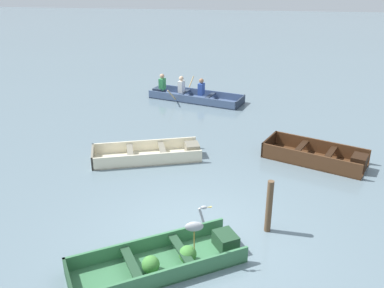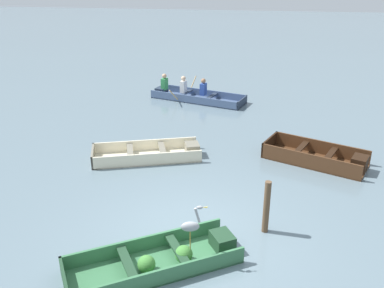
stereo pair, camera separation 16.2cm
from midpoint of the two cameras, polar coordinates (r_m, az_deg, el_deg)
ground_plane at (r=8.52m, az=0.77°, el=-12.27°), size 80.00×80.00×0.00m
dinghy_green_foreground at (r=7.77m, az=-3.48°, el=-15.19°), size 3.13×2.44×0.36m
skiff_dark_varnish_near_moored at (r=11.80m, az=17.07°, el=-1.75°), size 2.83×2.01×0.42m
skiff_cream_mid_moored at (r=11.61m, az=-5.06°, el=-1.33°), size 3.03×1.80×0.34m
rowboat_slate_blue_with_crew at (r=16.46m, az=0.35°, el=6.58°), size 3.72×2.30×0.88m
heron_on_dinghy at (r=7.38m, az=0.51°, el=-10.78°), size 0.46×0.21×0.84m
mooring_post at (r=8.50m, az=10.45°, el=-8.27°), size 0.13×0.13×1.11m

